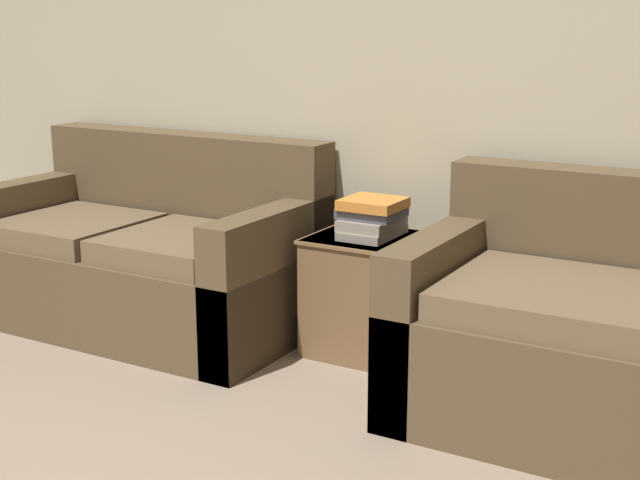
{
  "coord_description": "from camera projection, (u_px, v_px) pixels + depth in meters",
  "views": [
    {
      "loc": [
        1.61,
        -0.86,
        1.49
      ],
      "look_at": [
        0.12,
        1.71,
        0.75
      ],
      "focal_mm": 50.0,
      "sensor_mm": 36.0,
      "label": 1
    }
  ],
  "objects": [
    {
      "name": "wall_back",
      "position": [
        427.0,
        69.0,
        3.99
      ],
      "size": [
        6.86,
        0.06,
        2.55
      ],
      "color": "#BCB293",
      "rests_on": "ground_plane"
    },
    {
      "name": "couch_side",
      "position": [
        149.0,
        259.0,
        4.45
      ],
      "size": [
        1.68,
        0.9,
        0.93
      ],
      "color": "brown",
      "rests_on": "ground_plane"
    },
    {
      "name": "side_shelf",
      "position": [
        371.0,
        294.0,
        4.04
      ],
      "size": [
        0.53,
        0.47,
        0.55
      ],
      "color": "brown",
      "rests_on": "ground_plane"
    },
    {
      "name": "book_stack",
      "position": [
        372.0,
        218.0,
        3.96
      ],
      "size": [
        0.27,
        0.32,
        0.18
      ],
      "color": "gray",
      "rests_on": "side_shelf"
    }
  ]
}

